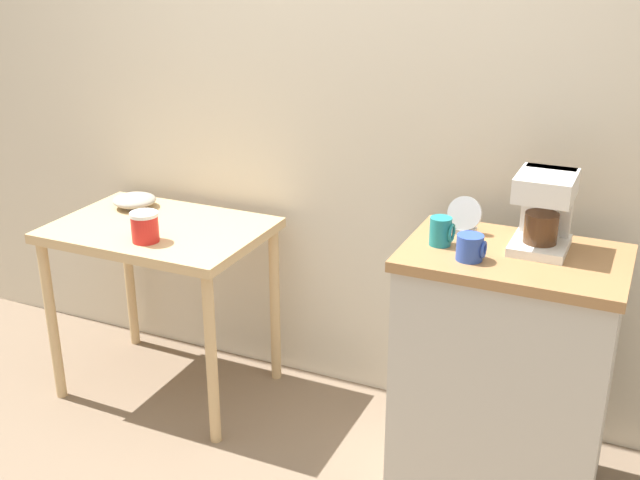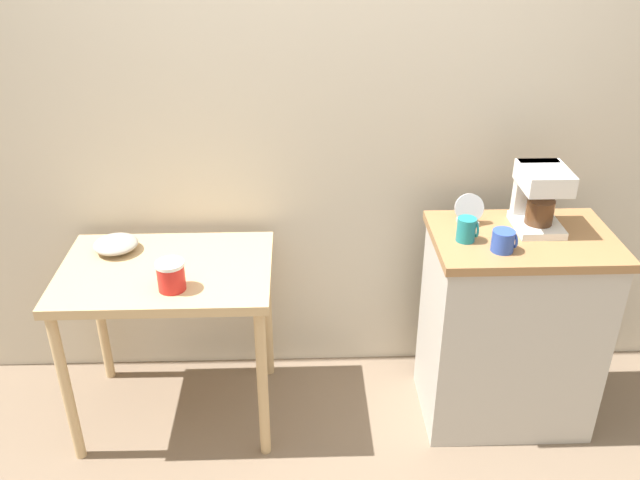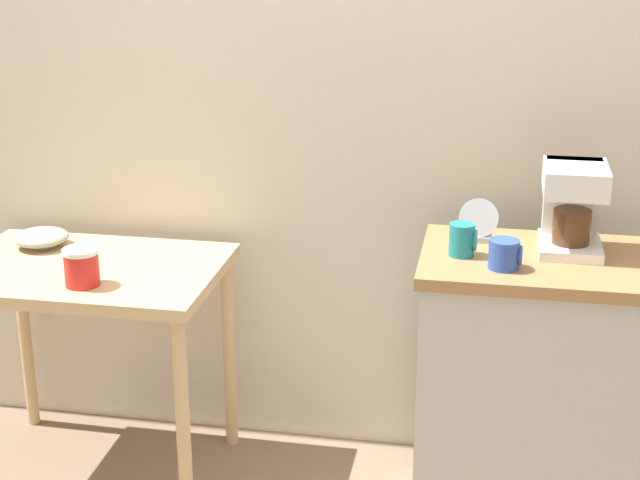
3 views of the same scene
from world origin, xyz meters
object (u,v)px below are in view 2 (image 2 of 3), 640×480
Objects in this scene: mug_dark_teal at (467,229)px; table_clock at (469,211)px; mug_blue at (503,241)px; coffee_maker at (539,194)px; bowl_stoneware at (116,244)px; canister_enamel at (171,276)px.

table_clock is (0.04, 0.14, 0.01)m from mug_dark_teal.
table_clock is (-0.08, 0.23, 0.02)m from mug_blue.
coffee_maker is 0.29m from mug_blue.
mug_dark_teal reaches higher than bowl_stoneware.
canister_enamel is 1.27× the size of mug_blue.
canister_enamel reaches higher than bowl_stoneware.
bowl_stoneware is at bearing 176.77° from coffee_maker.
table_clock reaches higher than bowl_stoneware.
mug_dark_teal is 1.04× the size of mug_blue.
mug_dark_teal is 0.15m from mug_blue.
mug_blue is 0.71× the size of table_clock.
canister_enamel is 1.22× the size of mug_dark_teal.
bowl_stoneware is 1.58m from mug_blue.
bowl_stoneware is 1.45m from mug_dark_teal.
mug_blue is (1.26, 0.01, 0.12)m from canister_enamel.
bowl_stoneware is 1.99× the size of mug_blue.
bowl_stoneware is at bearing 169.05° from mug_blue.
coffee_maker is (1.45, 0.21, 0.22)m from canister_enamel.
table_clock is (1.46, -0.07, 0.16)m from bowl_stoneware.
coffee_maker reaches higher than mug_blue.
table_clock reaches higher than mug_dark_teal.
canister_enamel is (0.28, -0.31, 0.03)m from bowl_stoneware.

